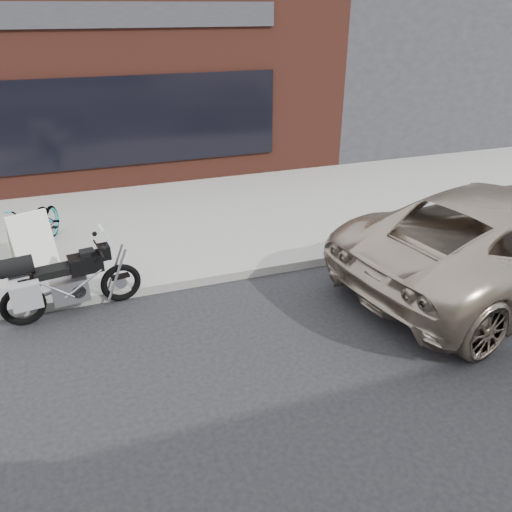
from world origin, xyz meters
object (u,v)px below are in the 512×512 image
object	(u,v)px
bicycle_front	(39,226)
motorcycle	(62,282)
sandwich_sign	(31,242)
minivan	(505,237)

from	to	relation	value
bicycle_front	motorcycle	bearing A→B (deg)	-62.14
bicycle_front	sandwich_sign	xyz separation A→B (m)	(-0.08, -0.79, 0.04)
motorcycle	minivan	bearing A→B (deg)	-19.64
bicycle_front	sandwich_sign	distance (m)	0.79
minivan	bicycle_front	distance (m)	7.82
motorcycle	sandwich_sign	size ratio (longest dim) A/B	1.97
motorcycle	bicycle_front	distance (m)	2.16
motorcycle	bicycle_front	world-z (taller)	motorcycle
sandwich_sign	bicycle_front	bearing A→B (deg)	63.44
motorcycle	sandwich_sign	distance (m)	1.42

